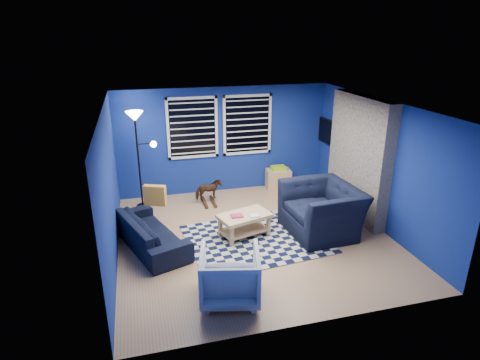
# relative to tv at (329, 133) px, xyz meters

# --- Properties ---
(floor) EXTENTS (5.00, 5.00, 0.00)m
(floor) POSITION_rel_tv_xyz_m (-2.45, -2.00, -1.40)
(floor) COLOR tan
(floor) RESTS_ON ground
(ceiling) EXTENTS (5.00, 5.00, 0.00)m
(ceiling) POSITION_rel_tv_xyz_m (-2.45, -2.00, 1.10)
(ceiling) COLOR white
(ceiling) RESTS_ON wall_back
(wall_back) EXTENTS (5.00, 0.00, 5.00)m
(wall_back) POSITION_rel_tv_xyz_m (-2.45, 0.50, -0.15)
(wall_back) COLOR navy
(wall_back) RESTS_ON floor
(wall_left) EXTENTS (0.00, 5.00, 5.00)m
(wall_left) POSITION_rel_tv_xyz_m (-4.95, -2.00, -0.15)
(wall_left) COLOR navy
(wall_left) RESTS_ON floor
(wall_right) EXTENTS (0.00, 5.00, 5.00)m
(wall_right) POSITION_rel_tv_xyz_m (0.05, -2.00, -0.15)
(wall_right) COLOR navy
(wall_right) RESTS_ON floor
(fireplace) EXTENTS (0.65, 2.00, 2.50)m
(fireplace) POSITION_rel_tv_xyz_m (-0.09, -1.50, -0.20)
(fireplace) COLOR gray
(fireplace) RESTS_ON floor
(window_left) EXTENTS (1.17, 0.06, 1.42)m
(window_left) POSITION_rel_tv_xyz_m (-3.20, 0.46, 0.20)
(window_left) COLOR black
(window_left) RESTS_ON wall_back
(window_right) EXTENTS (1.17, 0.06, 1.42)m
(window_right) POSITION_rel_tv_xyz_m (-1.90, 0.46, 0.20)
(window_right) COLOR black
(window_right) RESTS_ON wall_back
(tv) EXTENTS (0.07, 1.00, 0.58)m
(tv) POSITION_rel_tv_xyz_m (0.00, 0.00, 0.00)
(tv) COLOR black
(tv) RESTS_ON wall_right
(rug) EXTENTS (2.68, 2.23, 0.02)m
(rug) POSITION_rel_tv_xyz_m (-2.44, -2.10, -1.39)
(rug) COLOR black
(rug) RESTS_ON floor
(sofa) EXTENTS (2.08, 1.37, 0.57)m
(sofa) POSITION_rel_tv_xyz_m (-4.36, -1.84, -1.12)
(sofa) COLOR black
(sofa) RESTS_ON floor
(armchair_big) EXTENTS (1.52, 1.35, 0.93)m
(armchair_big) POSITION_rel_tv_xyz_m (-1.13, -2.12, -0.94)
(armchair_big) COLOR black
(armchair_big) RESTS_ON floor
(armchair_bent) EXTENTS (1.01, 1.03, 0.79)m
(armchair_bent) POSITION_rel_tv_xyz_m (-3.32, -3.69, -1.01)
(armchair_bent) COLOR gray
(armchair_bent) RESTS_ON floor
(rocking_horse) EXTENTS (0.34, 0.61, 0.50)m
(rocking_horse) POSITION_rel_tv_xyz_m (-2.99, -0.23, -1.08)
(rocking_horse) COLOR #492817
(rocking_horse) RESTS_ON floor
(coffee_table) EXTENTS (1.07, 0.80, 0.48)m
(coffee_table) POSITION_rel_tv_xyz_m (-2.62, -1.93, -1.07)
(coffee_table) COLOR tan
(coffee_table) RESTS_ON rug
(cabinet) EXTENTS (0.61, 0.44, 0.58)m
(cabinet) POSITION_rel_tv_xyz_m (-1.16, 0.25, -1.15)
(cabinet) COLOR tan
(cabinet) RESTS_ON floor
(floor_lamp) EXTENTS (0.58, 0.36, 2.13)m
(floor_lamp) POSITION_rel_tv_xyz_m (-4.43, -0.02, 0.35)
(floor_lamp) COLOR black
(floor_lamp) RESTS_ON floor
(throw_pillow) EXTENTS (0.43, 0.27, 0.39)m
(throw_pillow) POSITION_rel_tv_xyz_m (-4.21, -1.31, -0.64)
(throw_pillow) COLOR gold
(throw_pillow) RESTS_ON sofa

